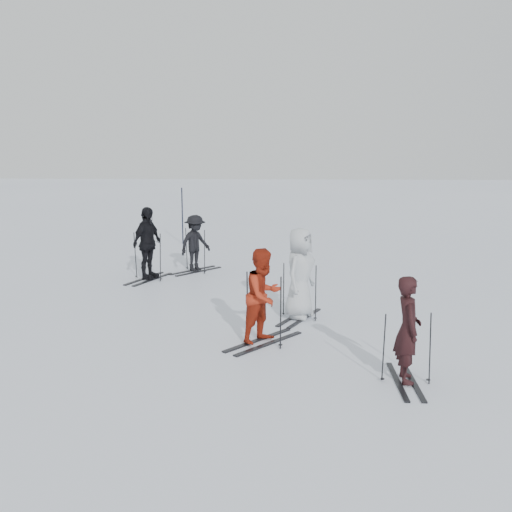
{
  "coord_description": "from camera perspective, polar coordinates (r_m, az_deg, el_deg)",
  "views": [
    {
      "loc": [
        0.8,
        -12.55,
        3.5
      ],
      "look_at": [
        0.0,
        1.0,
        1.0
      ],
      "focal_mm": 40.0,
      "sensor_mm": 36.0,
      "label": 1
    }
  ],
  "objects": [
    {
      "name": "skier_uphill_left",
      "position": [
        15.9,
        -10.82,
        1.17
      ],
      "size": [
        0.87,
        1.26,
        1.98
      ],
      "primitive_type": "imported",
      "rotation": [
        0.0,
        0.0,
        1.2
      ],
      "color": "black",
      "rests_on": "ground"
    },
    {
      "name": "skis_near_dark",
      "position": [
        9.08,
        14.86,
        -8.77
      ],
      "size": [
        1.56,
        0.83,
        1.14
      ],
      "primitive_type": null,
      "rotation": [
        0.0,
        0.0,
        1.58
      ],
      "color": "black",
      "rests_on": "ground"
    },
    {
      "name": "skis_grey",
      "position": [
        12.1,
        4.37,
        -3.44
      ],
      "size": [
        1.88,
        1.5,
        1.21
      ],
      "primitive_type": null,
      "rotation": [
        0.0,
        0.0,
        1.13
      ],
      "color": "black",
      "rests_on": "ground"
    },
    {
      "name": "skis_red",
      "position": [
        10.51,
        0.76,
        -5.17
      ],
      "size": [
        2.05,
        1.93,
        1.35
      ],
      "primitive_type": null,
      "rotation": [
        0.0,
        0.0,
        0.88
      ],
      "color": "black",
      "rests_on": "ground"
    },
    {
      "name": "ground",
      "position": [
        13.06,
        -0.26,
        -5.12
      ],
      "size": [
        120.0,
        120.0,
        0.0
      ],
      "primitive_type": "plane",
      "color": "silver",
      "rests_on": "ground"
    },
    {
      "name": "skier_near_dark",
      "position": [
        9.0,
        14.93,
        -7.26
      ],
      "size": [
        0.4,
        0.6,
        1.64
      ],
      "primitive_type": "imported",
      "rotation": [
        0.0,
        0.0,
        1.58
      ],
      "color": "black",
      "rests_on": "ground"
    },
    {
      "name": "piste_marker",
      "position": [
        21.87,
        -7.38,
        3.98
      ],
      "size": [
        0.05,
        0.05,
        2.15
      ],
      "primitive_type": "cylinder",
      "rotation": [
        0.0,
        0.0,
        0.11
      ],
      "color": "black",
      "rests_on": "ground"
    },
    {
      "name": "skis_uphill_far",
      "position": [
        16.85,
        -6.08,
        0.65
      ],
      "size": [
        1.99,
        1.87,
        1.31
      ],
      "primitive_type": null,
      "rotation": [
        0.0,
        0.0,
        0.88
      ],
      "color": "black",
      "rests_on": "ground"
    },
    {
      "name": "skier_red",
      "position": [
        10.46,
        0.77,
        -4.11
      ],
      "size": [
        1.05,
        1.08,
        1.75
      ],
      "primitive_type": "imported",
      "rotation": [
        0.0,
        0.0,
        0.88
      ],
      "color": "maroon",
      "rests_on": "ground"
    },
    {
      "name": "skier_grey",
      "position": [
        12.02,
        4.39,
        -1.82
      ],
      "size": [
        0.95,
        1.1,
        1.91
      ],
      "primitive_type": "imported",
      "rotation": [
        0.0,
        0.0,
        1.13
      ],
      "color": "#ADB3B7",
      "rests_on": "ground"
    },
    {
      "name": "skier_uphill_far",
      "position": [
        16.82,
        -6.1,
        1.21
      ],
      "size": [
        1.14,
        1.21,
        1.64
      ],
      "primitive_type": "imported",
      "rotation": [
        0.0,
        0.0,
        0.88
      ],
      "color": "black",
      "rests_on": "ground"
    },
    {
      "name": "skis_uphill_left",
      "position": [
        15.96,
        -10.78,
        0.04
      ],
      "size": [
        2.07,
        1.57,
        1.35
      ],
      "primitive_type": null,
      "rotation": [
        0.0,
        0.0,
        1.2
      ],
      "color": "black",
      "rests_on": "ground"
    }
  ]
}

